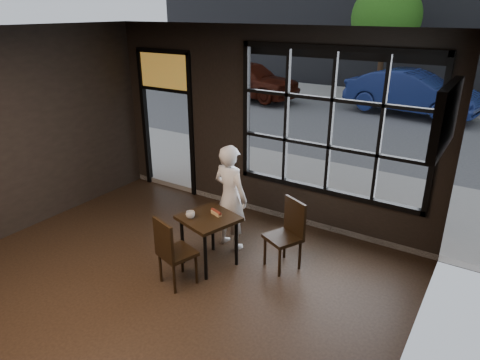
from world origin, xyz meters
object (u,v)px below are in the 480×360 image
Objects in this scene: cafe_table at (209,240)px; chair_near at (177,251)px; man at (230,197)px; navy_car at (412,92)px.

chair_near reaches higher than cafe_table.
cafe_table is at bearing -81.04° from chair_near.
chair_near is 0.60× the size of man.
man is 0.38× the size of navy_car.
cafe_table is at bearing 102.56° from man.
man reaches higher than navy_car.
cafe_table is 0.47× the size of man.
chair_near is (-0.08, -0.59, 0.11)m from cafe_table.
navy_car reaches higher than cafe_table.
chair_near is at bearing -172.91° from navy_car.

